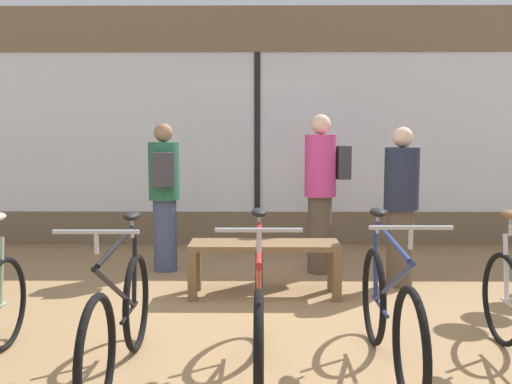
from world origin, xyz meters
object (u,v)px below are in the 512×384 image
object	(u,v)px
bicycle_center	(259,317)
customer_by_window	(322,188)
bicycle_left	(120,319)
display_bench	(264,252)
customer_near_rack	(164,192)
bicycle_right	(389,313)
customer_mid_floor	(401,204)

from	to	relation	value
bicycle_center	customer_by_window	size ratio (longest dim) A/B	1.04
bicycle_left	display_bench	bearing A→B (deg)	63.42
customer_near_rack	customer_by_window	bearing A→B (deg)	-1.94
bicycle_center	customer_near_rack	distance (m)	3.02
bicycle_center	bicycle_right	world-z (taller)	bicycle_center
customer_near_rack	customer_mid_floor	bearing A→B (deg)	-13.67
bicycle_left	bicycle_right	size ratio (longest dim) A/B	0.97
bicycle_right	customer_mid_floor	distance (m)	2.19
bicycle_right	display_bench	xyz separation A→B (m)	(-0.79, 1.71, 0.02)
customer_near_rack	customer_mid_floor	size ratio (longest dim) A/B	1.03
bicycle_left	bicycle_center	world-z (taller)	bicycle_center
bicycle_left	customer_mid_floor	xyz separation A→B (m)	(2.27, 2.19, 0.45)
bicycle_center	display_bench	bearing A→B (deg)	88.54
bicycle_left	bicycle_center	xyz separation A→B (m)	(0.87, -0.00, 0.01)
bicycle_left	display_bench	xyz separation A→B (m)	(0.91, 1.83, 0.03)
customer_by_window	customer_mid_floor	xyz separation A→B (m)	(0.73, -0.54, -0.10)
bicycle_right	customer_mid_floor	xyz separation A→B (m)	(0.57, 2.07, 0.44)
bicycle_center	customer_mid_floor	distance (m)	2.64
bicycle_right	bicycle_left	bearing A→B (deg)	-176.02
customer_near_rack	display_bench	bearing A→B (deg)	-41.11
bicycle_left	customer_by_window	xyz separation A→B (m)	(1.54, 2.73, 0.55)
customer_near_rack	customer_by_window	size ratio (longest dim) A/B	0.95
display_bench	customer_mid_floor	bearing A→B (deg)	14.84
bicycle_center	customer_by_window	distance (m)	2.86
display_bench	bicycle_left	bearing A→B (deg)	-116.58
bicycle_right	customer_near_rack	xyz separation A→B (m)	(-1.88, 2.67, 0.49)
display_bench	customer_by_window	xyz separation A→B (m)	(0.63, 0.90, 0.52)
customer_near_rack	bicycle_center	bearing A→B (deg)	-69.33
bicycle_left	customer_near_rack	size ratio (longest dim) A/B	1.02
display_bench	customer_mid_floor	distance (m)	1.47
bicycle_left	customer_mid_floor	distance (m)	3.19
customer_near_rack	customer_mid_floor	xyz separation A→B (m)	(2.46, -0.60, -0.05)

